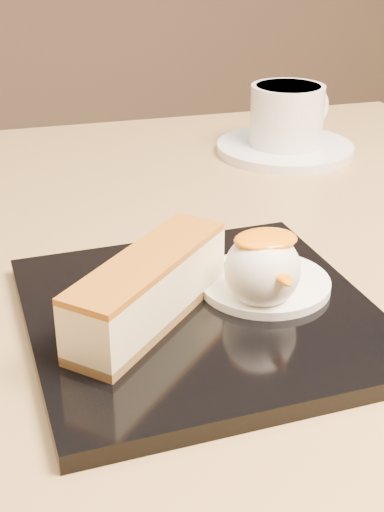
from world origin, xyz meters
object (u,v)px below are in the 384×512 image
object	(u,v)px
cheesecake	(149,289)
coffee_cup	(288,114)
dessert_plate	(200,316)
saucer	(285,148)
ice_cream_scoop	(262,270)
table	(176,420)

from	to	relation	value
cheesecake	coffee_cup	distance (m)	0.40
dessert_plate	coffee_cup	distance (m)	0.37
saucer	coffee_cup	size ratio (longest dim) A/B	1.47
ice_cream_scoop	saucer	size ratio (longest dim) A/B	0.33
table	coffee_cup	bearing A→B (deg)	50.44
ice_cream_scoop	coffee_cup	distance (m)	0.36
ice_cream_scoop	cheesecake	bearing A→B (deg)	180.00
table	dessert_plate	xyz separation A→B (m)	(-0.01, -0.09, 0.16)
cheesecake	coffee_cup	bearing A→B (deg)	9.29
table	cheesecake	distance (m)	0.22
dessert_plate	cheesecake	world-z (taller)	cheesecake
saucer	ice_cream_scoop	bearing A→B (deg)	-115.09
table	saucer	world-z (taller)	saucer
table	dessert_plate	distance (m)	0.19
ice_cream_scoop	table	bearing A→B (deg)	108.92
cheesecake	dessert_plate	bearing A→B (deg)	-37.40
table	saucer	xyz separation A→B (m)	(0.18, 0.22, 0.16)
table	cheesecake	bearing A→B (deg)	-113.01
dessert_plate	ice_cream_scoop	xyz separation A→B (m)	(0.04, -0.01, 0.03)
table	coffee_cup	distance (m)	0.35
cheesecake	saucer	distance (m)	0.39
ice_cream_scoop	coffee_cup	world-z (taller)	coffee_cup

